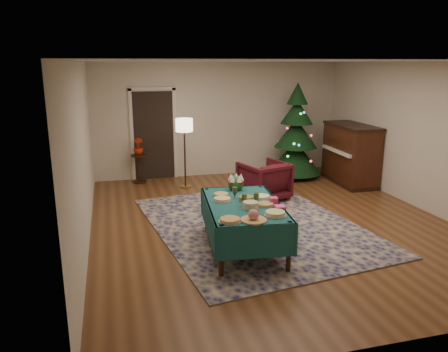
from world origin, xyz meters
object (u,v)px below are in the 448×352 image
object	(u,v)px
buffet_table	(243,213)
christmas_tree	(296,135)
floor_lamp	(184,129)
gift_box	(273,201)
side_table	(139,169)
piano	(350,155)
potted_plant	(138,150)
armchair	(264,179)

from	to	relation	value
buffet_table	christmas_tree	size ratio (longest dim) A/B	0.86
floor_lamp	gift_box	bearing A→B (deg)	-79.59
buffet_table	side_table	world-z (taller)	buffet_table
buffet_table	gift_box	xyz separation A→B (m)	(0.41, -0.11, 0.19)
floor_lamp	side_table	distance (m)	1.52
floor_lamp	piano	bearing A→B (deg)	-8.86
floor_lamp	piano	distance (m)	3.79
christmas_tree	gift_box	bearing A→B (deg)	-117.98
buffet_table	piano	bearing A→B (deg)	40.29
potted_plant	armchair	bearing A→B (deg)	-40.31
christmas_tree	piano	bearing A→B (deg)	-39.50
side_table	potted_plant	size ratio (longest dim) A/B	1.66
potted_plant	gift_box	bearing A→B (deg)	-69.39
armchair	potted_plant	world-z (taller)	potted_plant
buffet_table	piano	size ratio (longest dim) A/B	1.22
buffet_table	gift_box	size ratio (longest dim) A/B	17.01
floor_lamp	christmas_tree	xyz separation A→B (m)	(2.70, 0.24, -0.28)
potted_plant	christmas_tree	xyz separation A→B (m)	(3.65, -0.44, 0.25)
armchair	floor_lamp	bearing A→B (deg)	-60.35
gift_box	christmas_tree	size ratio (longest dim) A/B	0.05
floor_lamp	potted_plant	bearing A→B (deg)	144.36
buffet_table	christmas_tree	bearing A→B (deg)	56.65
floor_lamp	christmas_tree	distance (m)	2.73
gift_box	christmas_tree	world-z (taller)	christmas_tree
buffet_table	potted_plant	xyz separation A→B (m)	(-1.20, 4.18, 0.19)
buffet_table	floor_lamp	world-z (taller)	floor_lamp
buffet_table	piano	distance (m)	4.51
buffet_table	side_table	xyz separation A→B (m)	(-1.20, 4.18, -0.25)
gift_box	floor_lamp	distance (m)	3.71
buffet_table	armchair	size ratio (longest dim) A/B	2.24
gift_box	armchair	size ratio (longest dim) A/B	0.13
armchair	piano	size ratio (longest dim) A/B	0.54
potted_plant	piano	size ratio (longest dim) A/B	0.25
gift_box	buffet_table	bearing A→B (deg)	164.92
gift_box	potted_plant	size ratio (longest dim) A/B	0.29
christmas_tree	side_table	bearing A→B (deg)	173.09
armchair	side_table	size ratio (longest dim) A/B	1.33
christmas_tree	piano	world-z (taller)	christmas_tree
floor_lamp	christmas_tree	world-z (taller)	christmas_tree
buffet_table	christmas_tree	distance (m)	4.49
piano	floor_lamp	bearing A→B (deg)	171.14
armchair	piano	xyz separation A→B (m)	(2.32, 0.71, 0.23)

